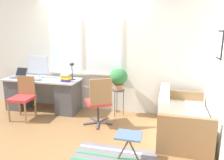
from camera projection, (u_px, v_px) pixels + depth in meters
name	position (u px, v px, depth m)	size (l,w,h in m)	color
ground_plane	(83.00, 119.00, 4.52)	(14.00, 14.00, 0.00)	olive
wall_back_with_window	(93.00, 51.00, 4.90)	(9.00, 0.12, 2.70)	silver
wall_right_with_picture	(218.00, 58.00, 3.61)	(0.08, 9.00, 2.70)	silver
desk	(43.00, 93.00, 5.00)	(1.74, 0.65, 0.73)	#B2B7BC
laptop	(19.00, 75.00, 5.06)	(0.28, 0.32, 0.20)	#4C4C51
monitor	(38.00, 66.00, 4.96)	(0.50, 0.15, 0.51)	silver
keyboard	(34.00, 80.00, 4.79)	(0.33, 0.13, 0.02)	slate
mouse	(43.00, 80.00, 4.72)	(0.04, 0.07, 0.03)	silver
desk_lamp	(72.00, 68.00, 4.77)	(0.13, 0.13, 0.38)	#2D2D33
book_stack	(65.00, 78.00, 4.62)	(0.24, 0.19, 0.17)	purple
desk_chair_wooden	(23.00, 96.00, 4.50)	(0.45, 0.46, 0.87)	olive
office_chair_swivel	(99.00, 101.00, 4.16)	(0.61, 0.62, 0.95)	#47474C
couch_loveseat	(180.00, 120.00, 3.80)	(0.81, 1.47, 0.78)	white
plant_stand	(118.00, 93.00, 4.65)	(0.26, 0.26, 0.57)	#333338
potted_plant	(119.00, 78.00, 4.57)	(0.38, 0.38, 0.45)	#9E6B4C
floor_rug_striped	(114.00, 157.00, 3.18)	(1.22, 0.62, 0.01)	slate
folding_stool	(129.00, 137.00, 3.02)	(0.36, 0.30, 0.41)	slate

